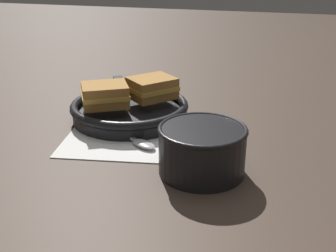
{
  "coord_description": "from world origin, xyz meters",
  "views": [
    {
      "loc": [
        0.21,
        -0.71,
        0.34
      ],
      "look_at": [
        0.01,
        -0.02,
        0.04
      ],
      "focal_mm": 45.0,
      "sensor_mm": 36.0,
      "label": 1
    }
  ],
  "objects_px": {
    "sandwich_near_right": "(105,95)",
    "soup_bowl": "(202,147)",
    "spoon": "(135,140)",
    "skillet": "(130,110)",
    "sandwich_near_left": "(152,88)"
  },
  "relations": [
    {
      "from": "sandwich_near_right",
      "to": "soup_bowl",
      "type": "bearing_deg",
      "value": -32.89
    },
    {
      "from": "soup_bowl",
      "to": "spoon",
      "type": "xyz_separation_m",
      "value": [
        -0.15,
        0.08,
        -0.04
      ]
    },
    {
      "from": "spoon",
      "to": "sandwich_near_right",
      "type": "xyz_separation_m",
      "value": [
        -0.1,
        0.08,
        0.06
      ]
    },
    {
      "from": "spoon",
      "to": "skillet",
      "type": "distance_m",
      "value": 0.13
    },
    {
      "from": "spoon",
      "to": "sandwich_near_left",
      "type": "height_order",
      "value": "sandwich_near_left"
    },
    {
      "from": "soup_bowl",
      "to": "skillet",
      "type": "relative_size",
      "value": 0.43
    },
    {
      "from": "skillet",
      "to": "sandwich_near_right",
      "type": "relative_size",
      "value": 2.76
    },
    {
      "from": "skillet",
      "to": "sandwich_near_left",
      "type": "xyz_separation_m",
      "value": [
        0.04,
        0.04,
        0.04
      ]
    },
    {
      "from": "soup_bowl",
      "to": "sandwich_near_right",
      "type": "xyz_separation_m",
      "value": [
        -0.24,
        0.16,
        0.02
      ]
    },
    {
      "from": "sandwich_near_left",
      "to": "sandwich_near_right",
      "type": "xyz_separation_m",
      "value": [
        -0.08,
        -0.07,
        0.0
      ]
    },
    {
      "from": "soup_bowl",
      "to": "spoon",
      "type": "bearing_deg",
      "value": 152.54
    },
    {
      "from": "skillet",
      "to": "sandwich_near_left",
      "type": "distance_m",
      "value": 0.07
    },
    {
      "from": "soup_bowl",
      "to": "skillet",
      "type": "xyz_separation_m",
      "value": [
        -0.2,
        0.19,
        -0.02
      ]
    },
    {
      "from": "skillet",
      "to": "sandwich_near_right",
      "type": "height_order",
      "value": "sandwich_near_right"
    },
    {
      "from": "soup_bowl",
      "to": "skillet",
      "type": "height_order",
      "value": "soup_bowl"
    }
  ]
}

